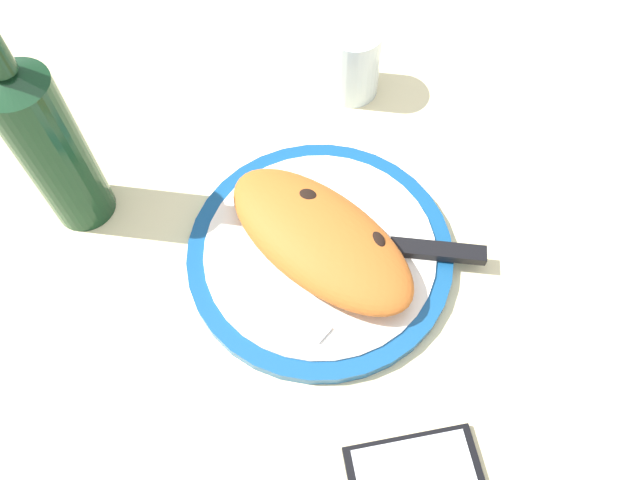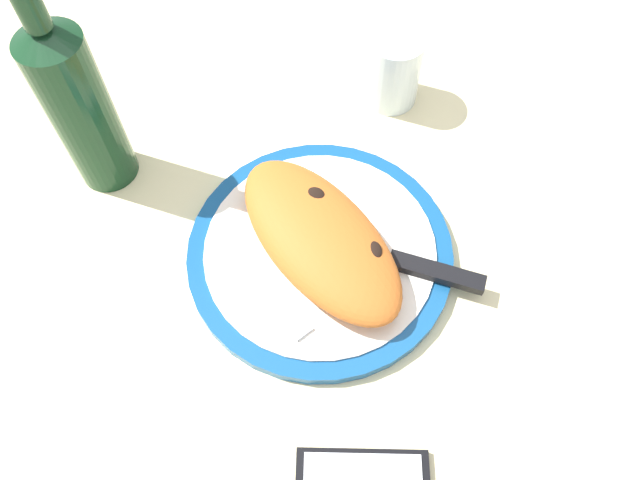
{
  "view_description": "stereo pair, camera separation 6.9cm",
  "coord_description": "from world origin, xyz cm",
  "px_view_note": "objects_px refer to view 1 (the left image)",
  "views": [
    {
      "loc": [
        21.0,
        -26.69,
        63.8
      ],
      "look_at": [
        0.0,
        0.0,
        3.88
      ],
      "focal_mm": 34.54,
      "sensor_mm": 36.0,
      "label": 1
    },
    {
      "loc": [
        25.95,
        -21.91,
        63.8
      ],
      "look_at": [
        0.0,
        0.0,
        3.88
      ],
      "focal_mm": 34.54,
      "sensor_mm": 36.0,
      "label": 2
    }
  ],
  "objects_px": {
    "fork": "(279,299)",
    "smartphone": "(413,469)",
    "plate": "(320,253)",
    "water_glass": "(353,65)",
    "knife": "(412,249)",
    "wine_bottle": "(50,146)",
    "calzone": "(318,235)"
  },
  "relations": [
    {
      "from": "water_glass",
      "to": "wine_bottle",
      "type": "xyz_separation_m",
      "value": [
        -0.14,
        -0.36,
        0.08
      ]
    },
    {
      "from": "smartphone",
      "to": "knife",
      "type": "bearing_deg",
      "value": 124.81
    },
    {
      "from": "knife",
      "to": "wine_bottle",
      "type": "xyz_separation_m",
      "value": [
        -0.35,
        -0.19,
        0.1
      ]
    },
    {
      "from": "plate",
      "to": "calzone",
      "type": "xyz_separation_m",
      "value": [
        -0.0,
        0.0,
        0.03
      ]
    },
    {
      "from": "knife",
      "to": "smartphone",
      "type": "bearing_deg",
      "value": -55.19
    },
    {
      "from": "smartphone",
      "to": "fork",
      "type": "bearing_deg",
      "value": 166.18
    },
    {
      "from": "fork",
      "to": "smartphone",
      "type": "xyz_separation_m",
      "value": [
        0.21,
        -0.05,
        -0.02
      ]
    },
    {
      "from": "wine_bottle",
      "to": "fork",
      "type": "bearing_deg",
      "value": 9.36
    },
    {
      "from": "calzone",
      "to": "knife",
      "type": "xyz_separation_m",
      "value": [
        0.09,
        0.06,
        -0.02
      ]
    },
    {
      "from": "calzone",
      "to": "wine_bottle",
      "type": "height_order",
      "value": "wine_bottle"
    },
    {
      "from": "calzone",
      "to": "fork",
      "type": "distance_m",
      "value": 0.08
    },
    {
      "from": "plate",
      "to": "water_glass",
      "type": "distance_m",
      "value": 0.27
    },
    {
      "from": "plate",
      "to": "fork",
      "type": "height_order",
      "value": "fork"
    },
    {
      "from": "water_glass",
      "to": "smartphone",
      "type": "bearing_deg",
      "value": -46.36
    },
    {
      "from": "knife",
      "to": "water_glass",
      "type": "distance_m",
      "value": 0.27
    },
    {
      "from": "calzone",
      "to": "water_glass",
      "type": "height_order",
      "value": "water_glass"
    },
    {
      "from": "knife",
      "to": "smartphone",
      "type": "xyz_separation_m",
      "value": [
        0.13,
        -0.19,
        -0.02
      ]
    },
    {
      "from": "fork",
      "to": "knife",
      "type": "height_order",
      "value": "knife"
    },
    {
      "from": "water_glass",
      "to": "plate",
      "type": "bearing_deg",
      "value": -61.16
    },
    {
      "from": "water_glass",
      "to": "calzone",
      "type": "bearing_deg",
      "value": -61.68
    },
    {
      "from": "knife",
      "to": "wine_bottle",
      "type": "relative_size",
      "value": 0.73
    },
    {
      "from": "wine_bottle",
      "to": "smartphone",
      "type": "bearing_deg",
      "value": -0.91
    },
    {
      "from": "calzone",
      "to": "knife",
      "type": "distance_m",
      "value": 0.11
    },
    {
      "from": "fork",
      "to": "water_glass",
      "type": "relative_size",
      "value": 1.64
    },
    {
      "from": "plate",
      "to": "water_glass",
      "type": "xyz_separation_m",
      "value": [
        -0.13,
        0.23,
        0.04
      ]
    },
    {
      "from": "knife",
      "to": "plate",
      "type": "bearing_deg",
      "value": -143.5
    },
    {
      "from": "fork",
      "to": "water_glass",
      "type": "height_order",
      "value": "water_glass"
    },
    {
      "from": "knife",
      "to": "wine_bottle",
      "type": "distance_m",
      "value": 0.41
    },
    {
      "from": "plate",
      "to": "fork",
      "type": "bearing_deg",
      "value": -86.49
    },
    {
      "from": "fork",
      "to": "smartphone",
      "type": "relative_size",
      "value": 1.18
    },
    {
      "from": "smartphone",
      "to": "wine_bottle",
      "type": "bearing_deg",
      "value": 179.09
    },
    {
      "from": "fork",
      "to": "wine_bottle",
      "type": "bearing_deg",
      "value": -170.64
    }
  ]
}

